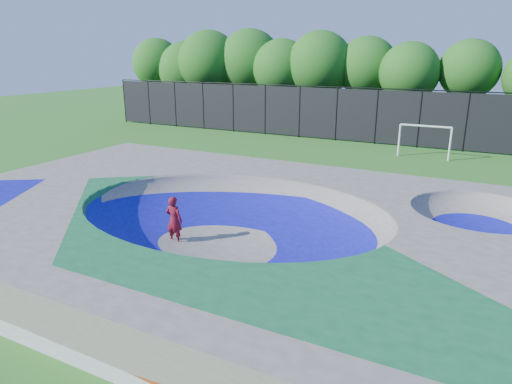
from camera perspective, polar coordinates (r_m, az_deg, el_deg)
ground at (r=15.96m, az=-3.09°, el=-6.88°), size 120.00×120.00×0.00m
skate_deck at (r=15.67m, az=-3.13°, el=-4.38°), size 22.00×14.00×1.50m
skater at (r=16.19m, az=-10.20°, el=-3.48°), size 0.65×0.44×1.73m
skateboard at (r=16.50m, az=-10.05°, el=-6.22°), size 0.79×0.24×0.05m
soccer_goal at (r=30.84m, az=20.35°, el=6.66°), size 3.19×0.12×2.11m
fence at (r=34.65m, az=14.83°, el=9.25°), size 48.09×0.09×4.04m
treeline at (r=39.92m, az=11.19°, el=15.01°), size 52.29×7.40×8.60m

